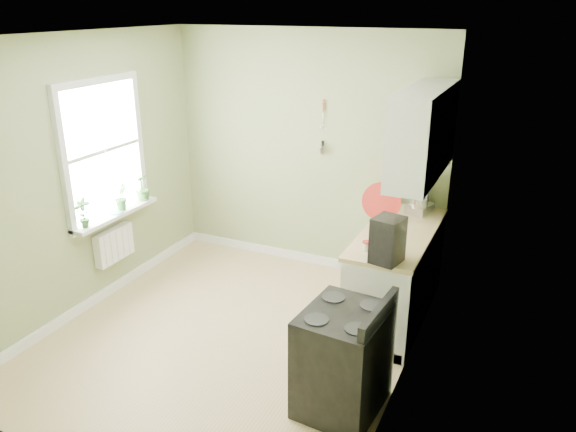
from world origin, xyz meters
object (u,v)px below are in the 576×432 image
at_px(stove, 343,360).
at_px(coffee_maker, 387,241).
at_px(stand_mixer, 421,196).
at_px(kettle, 394,196).

relative_size(stove, coffee_maker, 2.41).
bearing_deg(stand_mixer, coffee_maker, -89.97).
height_order(stove, coffee_maker, coffee_maker).
xyz_separation_m(stand_mixer, coffee_maker, (0.00, -1.31, 0.01)).
xyz_separation_m(stove, stand_mixer, (0.08, 2.11, 0.66)).
distance_m(stove, coffee_maker, 1.05).
bearing_deg(kettle, stove, -84.13).
xyz_separation_m(stove, coffee_maker, (0.08, 0.80, 0.68)).
bearing_deg(stand_mixer, kettle, 161.13).
height_order(stove, kettle, kettle).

